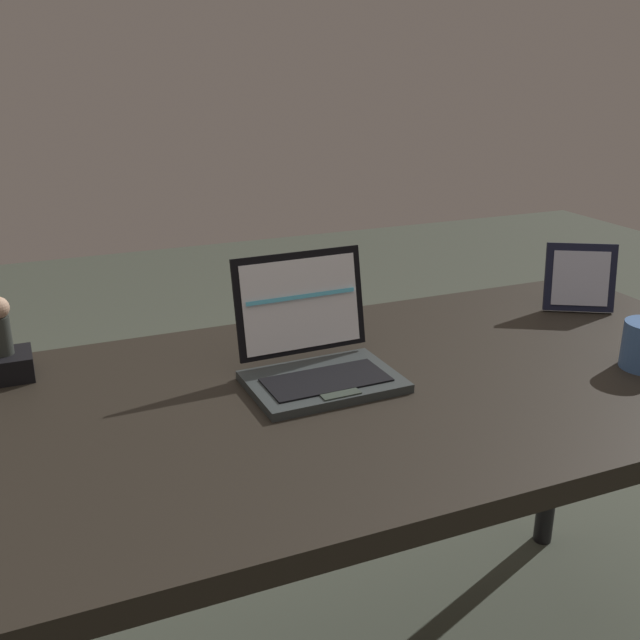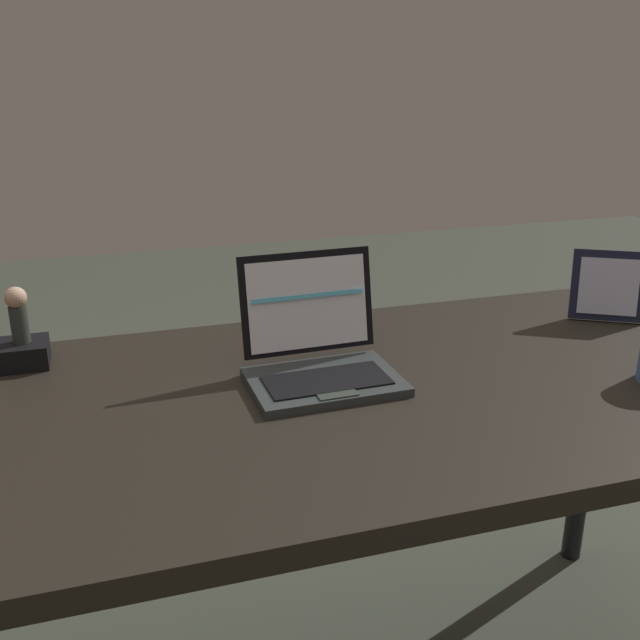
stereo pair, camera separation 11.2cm
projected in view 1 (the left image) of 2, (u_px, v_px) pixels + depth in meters
name	position (u px, v px, depth m)	size (l,w,h in m)	color
desk	(328.00, 427.00, 1.24)	(1.70, 0.75, 0.75)	black
laptop_front	(316.00, 356.00, 1.25)	(0.26, 0.22, 0.21)	#2E3435
photo_frame	(580.00, 278.00, 1.57)	(0.15, 0.11, 0.15)	black
figurine_stand	(7.00, 366.00, 1.26)	(0.09, 0.09, 0.04)	black
figurine	(0.00, 323.00, 1.23)	(0.04, 0.04, 0.10)	#2E322E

